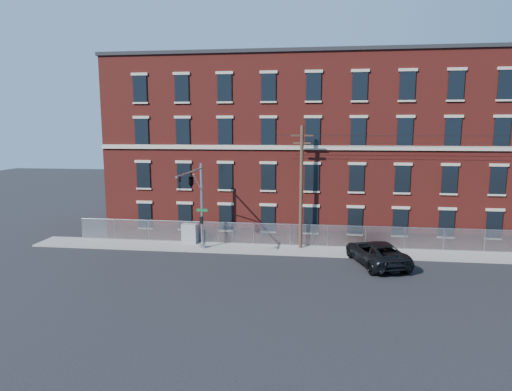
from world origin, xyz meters
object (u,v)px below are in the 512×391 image
object	(u,v)px
traffic_signal_mast	(194,189)
utility_pole_near	(301,185)
pickup_truck	(376,253)
utility_cabinet	(190,233)

from	to	relation	value
traffic_signal_mast	utility_pole_near	xyz separation A→B (m)	(8.00, 3.42, -0.05)
pickup_truck	utility_cabinet	size ratio (longest dim) A/B	3.83
traffic_signal_mast	utility_cabinet	xyz separation A→B (m)	(-1.46, 3.75, -4.44)
pickup_truck	utility_cabinet	bearing A→B (deg)	-29.99
traffic_signal_mast	utility_cabinet	size ratio (longest dim) A/B	4.23
traffic_signal_mast	pickup_truck	xyz separation A→B (m)	(13.62, 0.04, -4.51)
utility_pole_near	pickup_truck	distance (m)	7.93
utility_pole_near	pickup_truck	size ratio (longest dim) A/B	1.58
traffic_signal_mast	utility_pole_near	bearing A→B (deg)	23.14
traffic_signal_mast	utility_pole_near	distance (m)	8.70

